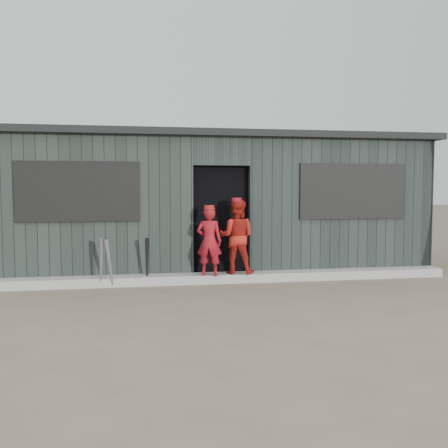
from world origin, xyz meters
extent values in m
plane|color=#6B5C49|center=(0.00, 0.00, 0.00)|extent=(80.00, 80.00, 0.00)
cube|color=#999994|center=(0.00, 1.82, 0.07)|extent=(8.00, 0.36, 0.15)
cone|color=gray|center=(-2.03, 1.61, 0.41)|extent=(0.13, 0.20, 0.82)
cone|color=gray|center=(-1.89, 1.56, 0.41)|extent=(0.17, 0.29, 0.81)
cone|color=black|center=(-1.30, 1.75, 0.40)|extent=(0.07, 0.28, 0.80)
imported|color=maroon|center=(-0.27, 1.66, 0.73)|extent=(0.48, 0.38, 1.15)
imported|color=#B31F16|center=(0.22, 1.79, 0.78)|extent=(0.74, 0.65, 1.27)
imported|color=silver|center=(0.30, 2.40, 0.63)|extent=(0.69, 0.52, 1.27)
cube|color=black|center=(0.00, 3.50, 1.20)|extent=(7.60, 2.70, 2.20)
cube|color=#2B332F|center=(-2.25, 2.10, 1.25)|extent=(3.50, 0.20, 2.50)
cube|color=#2A322F|center=(2.25, 2.10, 1.25)|extent=(3.50, 0.20, 2.50)
cube|color=#2A3230|center=(0.00, 2.10, 2.25)|extent=(1.00, 0.20, 0.50)
cube|color=#282F2C|center=(-3.90, 3.50, 1.25)|extent=(0.20, 3.00, 2.50)
cube|color=#282F2D|center=(3.90, 3.50, 1.25)|extent=(0.20, 3.00, 2.50)
cube|color=#2C3431|center=(0.00, 4.90, 1.25)|extent=(8.00, 0.20, 2.50)
cube|color=black|center=(0.00, 3.50, 2.56)|extent=(8.30, 3.30, 0.12)
cube|color=black|center=(-2.40, 1.98, 1.55)|extent=(2.00, 0.04, 1.00)
cube|color=black|center=(2.40, 1.98, 1.55)|extent=(2.00, 0.04, 1.00)
cube|color=black|center=(-0.18, 2.48, 1.35)|extent=(0.21, 0.21, 0.99)
cube|color=black|center=(0.06, 2.68, 1.30)|extent=(0.23, 0.21, 0.78)
camera|label=1|loc=(-1.44, -6.51, 1.59)|focal=40.00mm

